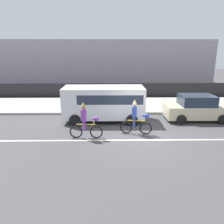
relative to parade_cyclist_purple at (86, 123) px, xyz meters
The scene contains 9 objects.
ground_plane 2.98m from the parade_cyclist_purple, ahead, with size 80.00×80.00×0.00m, color #424244.
road_centre_line 2.99m from the parade_cyclist_purple, ahead, with size 36.00×0.14×0.01m, color beige.
sidewalk_curb 7.31m from the parade_cyclist_purple, 66.92° to the left, with size 60.00×5.00×0.15m, color #9E9B93.
fence_line 10.01m from the parade_cyclist_purple, 73.44° to the left, with size 40.00×0.08×1.40m, color black.
building_backdrop 18.31m from the parade_cyclist_purple, 92.85° to the left, with size 28.00×8.00×5.45m, color #99939E.
parade_cyclist_purple is the anchor object (origin of this frame).
parade_cyclist_cobalt 2.69m from the parade_cyclist_purple, 11.96° to the left, with size 1.71×0.52×1.92m.
parked_van_white 3.06m from the parade_cyclist_purple, 72.53° to the left, with size 5.00×2.22×2.18m.
parked_car_beige 7.44m from the parade_cyclist_purple, 23.33° to the left, with size 4.10×1.92×1.64m.
Camera 1 is at (-1.69, -10.70, 4.45)m, focal length 35.00 mm.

